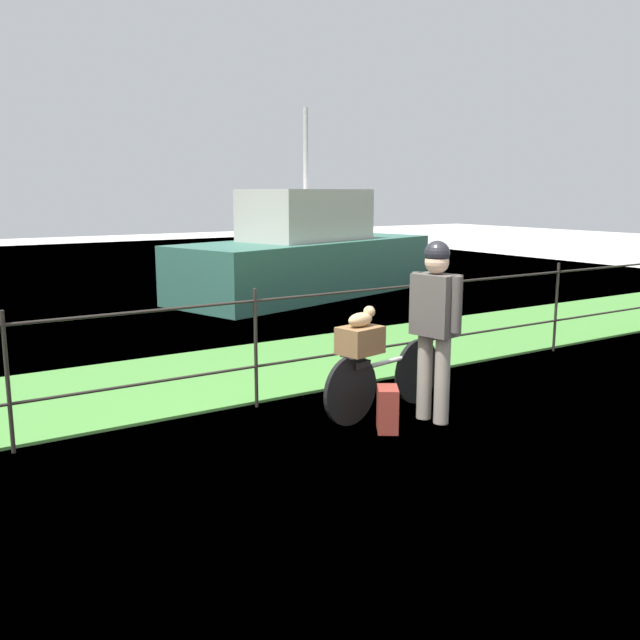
{
  "coord_description": "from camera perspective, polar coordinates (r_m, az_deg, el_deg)",
  "views": [
    {
      "loc": [
        -3.04,
        -4.05,
        2.11
      ],
      "look_at": [
        0.48,
        1.38,
        0.9
      ],
      "focal_mm": 38.55,
      "sensor_mm": 36.0,
      "label": 1
    }
  ],
  "objects": [
    {
      "name": "ground_plane",
      "position": [
        5.49,
        3.73,
        -12.05
      ],
      "size": [
        60.0,
        60.0,
        0.0
      ],
      "primitive_type": "plane",
      "color": "beige"
    },
    {
      "name": "wooden_crate",
      "position": [
        6.27,
        3.35,
        -1.68
      ],
      "size": [
        0.43,
        0.36,
        0.25
      ],
      "primitive_type": "cube",
      "rotation": [
        0.0,
        0.0,
        0.19
      ],
      "color": "brown",
      "rests_on": "bicycle_main"
    },
    {
      "name": "moored_boat_near",
      "position": [
        14.24,
        -1.16,
        5.33
      ],
      "size": [
        6.28,
        3.71,
        3.76
      ],
      "color": "#336656",
      "rests_on": "ground"
    },
    {
      "name": "terrier_dog",
      "position": [
        6.25,
        3.52,
        0.16
      ],
      "size": [
        0.32,
        0.19,
        0.18
      ],
      "color": "tan",
      "rests_on": "wooden_crate"
    },
    {
      "name": "harbor_water",
      "position": [
        15.13,
        -21.01,
        1.88
      ],
      "size": [
        30.0,
        30.0,
        0.0
      ],
      "primitive_type": "plane",
      "color": "#60849E",
      "rests_on": "ground"
    },
    {
      "name": "iron_fence",
      "position": [
        6.75,
        -5.37,
        -1.57
      ],
      "size": [
        18.04,
        0.04,
        1.19
      ],
      "color": "#28231E",
      "rests_on": "ground"
    },
    {
      "name": "backpack_on_paving",
      "position": [
        6.21,
        5.62,
        -7.37
      ],
      "size": [
        0.31,
        0.33,
        0.4
      ],
      "primitive_type": "cube",
      "rotation": [
        0.0,
        0.0,
        4.12
      ],
      "color": "maroon",
      "rests_on": "ground"
    },
    {
      "name": "bicycle_main",
      "position": [
        6.63,
        5.37,
        -4.88
      ],
      "size": [
        1.61,
        0.36,
        0.65
      ],
      "color": "black",
      "rests_on": "ground"
    },
    {
      "name": "cyclist_person",
      "position": [
        6.34,
        9.54,
        0.39
      ],
      "size": [
        0.33,
        0.53,
        1.68
      ],
      "color": "gray",
      "rests_on": "ground"
    },
    {
      "name": "grass_strip",
      "position": [
        8.04,
        -9.57,
        -4.66
      ],
      "size": [
        27.0,
        2.4,
        0.03
      ],
      "primitive_type": "cube",
      "color": "#478438",
      "rests_on": "ground"
    }
  ]
}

